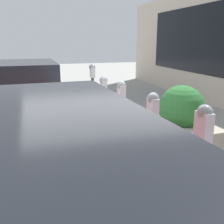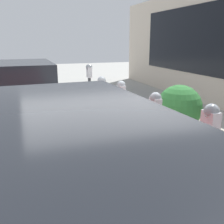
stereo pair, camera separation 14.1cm
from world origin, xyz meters
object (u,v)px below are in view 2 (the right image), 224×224
Objects in this scene: parking_meter_second at (154,131)px; parking_meter_middle at (121,106)px; parking_meter_nearest at (207,157)px; parking_meter_farthest at (89,85)px; parking_meter_fourth at (102,94)px; parked_car_middle at (14,94)px; planter_box at (178,121)px.

parking_meter_middle is at bearing 2.02° from parking_meter_second.
parking_meter_farthest is at bearing 0.31° from parking_meter_nearest.
parking_meter_second is (0.98, -0.01, -0.08)m from parking_meter_nearest.
parked_car_middle is (1.69, 1.61, -0.21)m from parking_meter_fourth.
parking_meter_farthest is at bearing -113.59° from parked_car_middle.
parking_meter_second is 1.03m from parking_meter_middle.
parked_car_middle is (3.71, 1.66, -0.13)m from parking_meter_second.
parking_meter_middle is 0.95× the size of planter_box.
parking_meter_farthest is at bearing 41.70° from planter_box.
parking_meter_nearest is at bearing -179.29° from parking_meter_fourth.
parking_meter_farthest is 1.01× the size of planter_box.
parking_meter_nearest is 1.00× the size of parking_meter_farthest.
parking_meter_second is 1.04× the size of parking_meter_fourth.
parking_meter_middle is (1.03, 0.04, 0.07)m from parking_meter_second.
parking_meter_second is 2.02m from parking_meter_fourth.
parking_meter_farthest is at bearing 0.62° from parking_meter_second.
parked_car_middle is (0.70, 1.63, -0.23)m from parking_meter_farthest.
parking_meter_middle is at bearing 179.89° from parking_meter_farthest.
planter_box is (2.45, -1.35, -0.53)m from parking_meter_nearest.
planter_box is at bearing -72.16° from parking_meter_middle.
planter_box is 3.75m from parked_car_middle.
parking_meter_farthest is 0.39× the size of parked_car_middle.
parking_meter_fourth is 1.58m from planter_box.
parking_meter_middle is at bearing 107.84° from planter_box.
parking_meter_second is 2.04m from planter_box.
parked_car_middle reaches higher than parking_meter_second.
parking_meter_middle is 1.98m from parking_meter_farthest.
parking_meter_middle is at bearing 0.72° from parking_meter_nearest.
parking_meter_farthest reaches higher than parking_meter_middle.
parking_meter_second is 3.01m from parking_meter_farthest.
parking_meter_nearest is 3.99m from parking_meter_farthest.
parking_meter_fourth is 0.35× the size of parked_car_middle.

